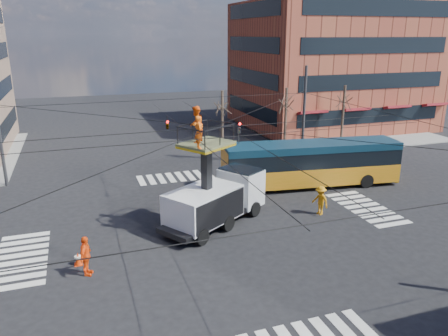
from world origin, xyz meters
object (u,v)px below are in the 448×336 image
at_px(utility_truck, 216,188).
at_px(city_bus, 311,163).
at_px(flagger, 320,200).
at_px(worker_ground, 86,256).
at_px(traffic_cone, 78,259).

distance_m(utility_truck, city_bus, 9.33).
xyz_separation_m(utility_truck, flagger, (6.38, -0.85, -1.27)).
xyz_separation_m(city_bus, worker_ground, (-15.76, -7.50, -0.78)).
bearing_deg(traffic_cone, flagger, 6.48).
relative_size(utility_truck, worker_ground, 3.77).
bearing_deg(worker_ground, utility_truck, -43.23).
distance_m(city_bus, worker_ground, 17.48).
bearing_deg(traffic_cone, utility_truck, 17.68).
bearing_deg(flagger, worker_ground, -96.03).
relative_size(city_bus, flagger, 7.12).
xyz_separation_m(utility_truck, city_bus, (8.44, 3.97, -0.45)).
bearing_deg(city_bus, flagger, -105.52).
relative_size(utility_truck, traffic_cone, 11.23).
bearing_deg(worker_ground, city_bus, -43.55).
xyz_separation_m(traffic_cone, worker_ground, (0.37, -1.09, 0.63)).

